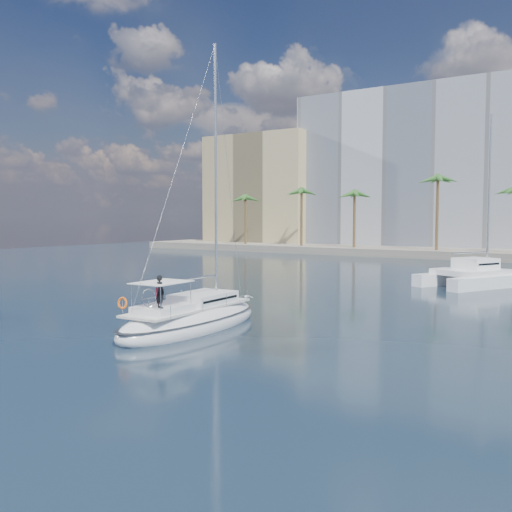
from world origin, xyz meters
The scene contains 9 objects.
ground centered at (0.00, 0.00, 0.00)m, with size 160.00×160.00×0.00m, color black.
quay centered at (0.00, 61.00, 0.60)m, with size 120.00×14.00×1.20m, color gray.
building_modern centered at (-12.00, 73.00, 14.00)m, with size 42.00×16.00×28.00m, color silver.
building_tan_left centered at (-42.00, 69.00, 11.00)m, with size 22.00×14.00×22.00m, color tan.
palm_left centered at (-34.00, 57.00, 10.28)m, with size 3.60×3.60×12.30m.
palm_centre centered at (0.00, 57.00, 10.28)m, with size 3.60×3.60×12.30m.
main_sloop centered at (-0.68, -4.00, 0.52)m, with size 4.04×11.47×16.83m.
catamaran centered at (7.82, 24.89, 1.10)m, with size 9.27×11.54×15.26m.
seagull centered at (-1.47, 2.54, 0.96)m, with size 1.05×0.45×0.19m.
Camera 1 is at (19.44, -27.97, 6.21)m, focal length 40.00 mm.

